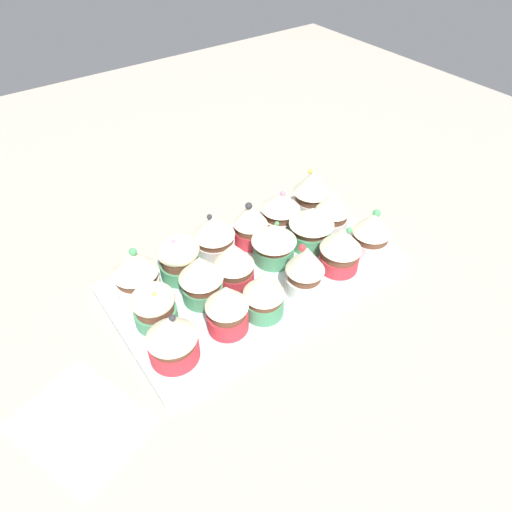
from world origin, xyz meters
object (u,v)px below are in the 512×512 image
object	(u,v)px
cupcake_4	(341,248)
baking_tray	(256,274)
cupcake_0	(172,338)
cupcake_9	(274,241)
cupcake_5	(371,232)
cupcake_6	(156,308)
cupcake_16	(281,211)
cupcake_12	(135,271)
cupcake_8	(236,265)
cupcake_17	(312,191)
cupcake_1	(227,307)
cupcake_7	(201,278)
cupcake_13	(179,257)
cupcake_2	(264,294)
cupcake_15	(250,223)
cupcake_14	(214,235)
cupcake_11	(332,211)
napkin	(81,422)
cupcake_10	(312,226)
cupcake_3	(305,269)

from	to	relation	value
cupcake_4	baking_tray	bearing A→B (deg)	148.14
cupcake_0	cupcake_9	xyz separation A→B (cm)	(20.49, 6.85, -0.08)
cupcake_5	cupcake_6	distance (cm)	33.33
cupcake_5	cupcake_16	bearing A→B (deg)	121.92
cupcake_12	cupcake_16	distance (cm)	24.71
cupcake_8	cupcake_17	distance (cm)	20.97
cupcake_5	cupcake_9	world-z (taller)	cupcake_5
cupcake_1	cupcake_16	bearing A→B (deg)	33.99
cupcake_6	cupcake_7	size ratio (longest dim) A/B	0.79
cupcake_0	cupcake_4	size ratio (longest dim) A/B	0.96
cupcake_9	cupcake_13	xyz separation A→B (cm)	(-12.95, 5.16, 0.01)
cupcake_0	cupcake_13	world-z (taller)	cupcake_0
cupcake_2	cupcake_9	size ratio (longest dim) A/B	1.03
cupcake_0	cupcake_16	world-z (taller)	cupcake_0
cupcake_8	cupcake_15	xyz separation A→B (cm)	(7.03, 6.36, -0.02)
cupcake_1	cupcake_9	size ratio (longest dim) A/B	1.11
cupcake_12	cupcake_17	xyz separation A→B (cm)	(31.62, 0.09, 0.22)
cupcake_1	cupcake_15	xyz separation A→B (cm)	(12.26, 12.18, -0.19)
cupcake_14	cupcake_15	size ratio (longest dim) A/B	0.97
cupcake_1	cupcake_5	distance (cm)	25.77
cupcake_1	cupcake_11	distance (cm)	25.34
cupcake_14	napkin	world-z (taller)	cupcake_14
cupcake_9	cupcake_16	distance (cm)	7.54
cupcake_11	cupcake_1	bearing A→B (deg)	-163.93
cupcake_5	cupcake_7	size ratio (longest dim) A/B	0.97
cupcake_11	cupcake_13	xyz separation A→B (cm)	(-24.56, 5.07, -0.37)
cupcake_2	cupcake_8	size ratio (longest dim) A/B	0.97
cupcake_7	napkin	distance (cm)	22.12
cupcake_1	cupcake_10	xyz separation A→B (cm)	(19.39, 6.13, -0.13)
cupcake_1	cupcake_8	distance (cm)	7.82
cupcake_9	cupcake_10	bearing A→B (deg)	-6.78
cupcake_5	cupcake_8	world-z (taller)	cupcake_5
napkin	cupcake_15	bearing A→B (deg)	21.91
cupcake_0	cupcake_15	bearing A→B (deg)	31.18
cupcake_6	cupcake_1	bearing A→B (deg)	-39.67
cupcake_15	napkin	bearing A→B (deg)	-158.09
cupcake_6	cupcake_10	world-z (taller)	cupcake_10
cupcake_13	cupcake_16	world-z (taller)	cupcake_16
cupcake_10	cupcake_17	world-z (taller)	cupcake_17
cupcake_1	cupcake_2	size ratio (longest dim) A/B	1.08
cupcake_16	baking_tray	bearing A→B (deg)	-146.88
cupcake_13	napkin	world-z (taller)	cupcake_13
cupcake_3	cupcake_13	distance (cm)	17.81
cupcake_8	cupcake_11	distance (cm)	19.16
cupcake_3	napkin	world-z (taller)	cupcake_3
cupcake_1	cupcake_2	distance (cm)	5.32
cupcake_4	cupcake_5	size ratio (longest dim) A/B	1.02
cupcake_12	napkin	world-z (taller)	cupcake_12
cupcake_3	cupcake_13	bearing A→B (deg)	134.05
cupcake_2	cupcake_9	xyz separation A→B (cm)	(7.47, 7.55, -0.08)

